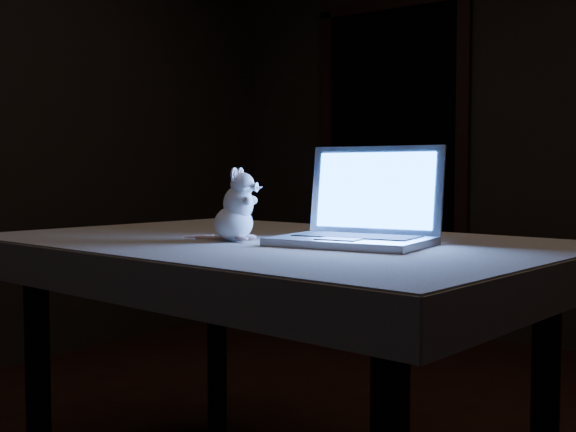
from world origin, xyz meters
The scene contains 6 objects.
back_wall centered at (0.00, 2.50, 1.30)m, with size 4.50×0.04×2.60m, color black.
doorway centered at (-1.10, 2.50, 1.06)m, with size 1.06×0.36×2.13m, color black, non-canonical shape.
table centered at (-0.15, -0.07, 0.40)m, with size 1.51×0.97×0.81m, color black, non-canonical shape.
tablecloth centered at (-0.11, -0.09, 0.76)m, with size 1.62×1.08×0.11m, color #C2B09F, non-canonical shape.
laptop centered at (0.12, -0.10, 0.95)m, with size 0.39×0.34×0.27m, color silver, non-canonical shape.
plush_mouse centered at (-0.20, -0.19, 0.92)m, with size 0.15×0.15×0.20m, color white, non-canonical shape.
Camera 1 is at (1.08, -1.72, 1.01)m, focal length 45.00 mm.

